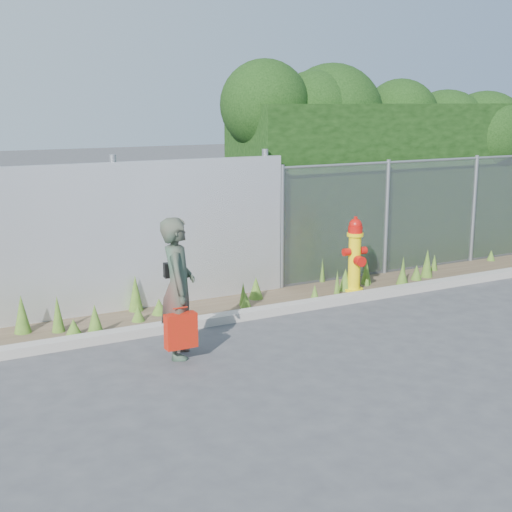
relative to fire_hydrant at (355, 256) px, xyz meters
The scene contains 10 objects.
ground 3.03m from the fire_hydrant, 131.37° to the right, with size 80.00×80.00×0.00m, color #3D3D40.
curb 2.08m from the fire_hydrant, 167.61° to the right, with size 16.00×0.22×0.12m, color gray.
weed_strip 2.47m from the fire_hydrant, behind, with size 16.00×1.34×0.55m.
corrugated_fence 5.29m from the fire_hydrant, behind, with size 8.50×0.21×2.30m.
chainlink_fence 2.45m from the fire_hydrant, 18.59° to the left, with size 6.50×0.07×2.05m.
hedge 3.33m from the fire_hydrant, 36.85° to the left, with size 7.64×2.16×3.76m.
fire_hydrant is the anchor object (origin of this frame).
woman 3.89m from the fire_hydrant, 159.21° to the right, with size 0.62×0.41×1.71m, color #106B4D.
red_tote_bag 4.05m from the fire_hydrant, 156.31° to the right, with size 0.38×0.14×0.50m.
black_shoulder_bag 3.86m from the fire_hydrant, 160.94° to the right, with size 0.24×0.10×0.18m.
Camera 1 is at (-4.78, -6.85, 3.05)m, focal length 50.00 mm.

